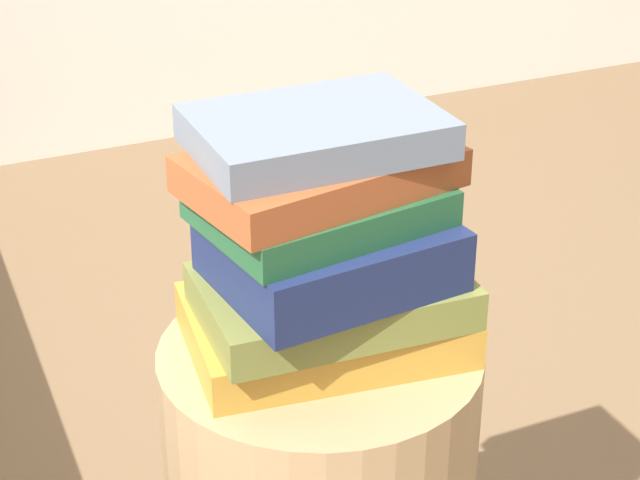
{
  "coord_description": "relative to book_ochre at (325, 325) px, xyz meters",
  "views": [
    {
      "loc": [
        -0.41,
        -0.91,
        1.21
      ],
      "look_at": [
        0.0,
        0.0,
        0.69
      ],
      "focal_mm": 62.97,
      "sensor_mm": 36.0,
      "label": 1
    }
  ],
  "objects": [
    {
      "name": "book_olive",
      "position": [
        -0.0,
        -0.02,
        0.04
      ],
      "size": [
        0.28,
        0.19,
        0.04
      ],
      "primitive_type": "cube",
      "rotation": [
        0.0,
        0.0,
        -0.06
      ],
      "color": "olive",
      "rests_on": "book_ochre"
    },
    {
      "name": "book_navy",
      "position": [
        -0.0,
        -0.02,
        0.1
      ],
      "size": [
        0.24,
        0.2,
        0.06
      ],
      "primitive_type": "cube",
      "rotation": [
        0.0,
        0.0,
        0.1
      ],
      "color": "#19234C",
      "rests_on": "book_olive"
    },
    {
      "name": "book_ochre",
      "position": [
        0.0,
        0.0,
        0.0
      ],
      "size": [
        0.31,
        0.23,
        0.05
      ],
      "primitive_type": "cube",
      "rotation": [
        0.0,
        0.0,
        -0.13
      ],
      "color": "#B7842D",
      "rests_on": "side_table"
    },
    {
      "name": "book_slate",
      "position": [
        -0.01,
        -0.0,
        0.22
      ],
      "size": [
        0.24,
        0.17,
        0.04
      ],
      "primitive_type": "cube",
      "rotation": [
        0.0,
        0.0,
        -0.01
      ],
      "color": "slate",
      "rests_on": "book_rust"
    },
    {
      "name": "book_forest",
      "position": [
        -0.01,
        -0.01,
        0.15
      ],
      "size": [
        0.25,
        0.2,
        0.04
      ],
      "primitive_type": "cube",
      "rotation": [
        0.0,
        0.0,
        0.14
      ],
      "color": "#1E512D",
      "rests_on": "book_navy"
    },
    {
      "name": "book_rust",
      "position": [
        -0.01,
        -0.01,
        0.18
      ],
      "size": [
        0.28,
        0.2,
        0.04
      ],
      "primitive_type": "cube",
      "rotation": [
        0.0,
        0.0,
        0.18
      ],
      "color": "#994723",
      "rests_on": "book_forest"
    }
  ]
}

